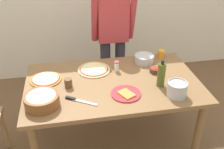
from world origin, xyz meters
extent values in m
plane|color=brown|center=(0.00, 0.00, 0.00)|extent=(8.00, 8.00, 0.00)
cube|color=brown|center=(0.00, 0.00, 0.74)|extent=(1.60, 0.96, 0.04)
cylinder|color=brown|center=(0.72, -0.40, 0.36)|extent=(0.07, 0.07, 0.72)
cylinder|color=brown|center=(-0.72, 0.40, 0.36)|extent=(0.07, 0.07, 0.72)
cylinder|color=brown|center=(0.72, 0.40, 0.36)|extent=(0.07, 0.07, 0.72)
cylinder|color=#2D2D38|center=(0.05, 0.76, 0.42)|extent=(0.12, 0.12, 0.85)
cylinder|color=#2D2D38|center=(0.23, 0.76, 0.42)|extent=(0.12, 0.12, 0.85)
cube|color=#B7383D|center=(0.14, 0.76, 1.12)|extent=(0.34, 0.20, 0.55)
cylinder|color=#B7383D|center=(-0.07, 0.71, 1.12)|extent=(0.07, 0.21, 0.55)
cylinder|color=#B7383D|center=(0.35, 0.71, 1.12)|extent=(0.07, 0.21, 0.55)
cylinder|color=#A37A4C|center=(-1.08, 0.13, 0.23)|extent=(0.04, 0.04, 0.45)
cylinder|color=beige|center=(-0.15, 0.24, 0.77)|extent=(0.32, 0.32, 0.01)
cylinder|color=#B22D1E|center=(-0.15, 0.24, 0.77)|extent=(0.28, 0.28, 0.00)
cylinder|color=beige|center=(-0.15, 0.24, 0.78)|extent=(0.26, 0.26, 0.00)
cylinder|color=#C67A33|center=(-0.61, 0.15, 0.77)|extent=(0.29, 0.29, 0.01)
cylinder|color=#B22D1E|center=(-0.61, 0.15, 0.77)|extent=(0.26, 0.26, 0.00)
cylinder|color=beige|center=(-0.61, 0.15, 0.78)|extent=(0.24, 0.24, 0.00)
cylinder|color=red|center=(0.07, -0.22, 0.77)|extent=(0.26, 0.26, 0.01)
cube|color=#CC8438|center=(0.07, -0.24, 0.78)|extent=(0.15, 0.17, 0.01)
cylinder|color=brown|center=(-0.63, -0.25, 0.81)|extent=(0.28, 0.28, 0.10)
ellipsoid|color=beige|center=(-0.63, -0.25, 0.85)|extent=(0.25, 0.25, 0.05)
cylinder|color=#B7B7BC|center=(0.39, 0.32, 0.80)|extent=(0.20, 0.20, 0.08)
cylinder|color=#4C2D1E|center=(0.44, 0.10, 0.78)|extent=(0.11, 0.11, 0.04)
ellipsoid|color=#9E3323|center=(0.44, 0.10, 0.80)|extent=(0.10, 0.10, 0.05)
cylinder|color=#47561E|center=(0.41, -0.14, 0.87)|extent=(0.07, 0.07, 0.22)
cylinder|color=black|center=(0.41, -0.14, 1.00)|extent=(0.03, 0.03, 0.04)
cylinder|color=#B7B7BC|center=(0.49, -0.31, 0.82)|extent=(0.17, 0.17, 0.12)
torus|color=#A5A5AD|center=(0.49, -0.31, 0.88)|extent=(0.17, 0.17, 0.01)
cylinder|color=orange|center=(0.60, 0.39, 0.80)|extent=(0.07, 0.07, 0.08)
cylinder|color=brown|center=(-0.41, -0.01, 0.80)|extent=(0.07, 0.07, 0.08)
cylinder|color=white|center=(0.07, 0.19, 0.81)|extent=(0.04, 0.04, 0.09)
cylinder|color=#D84C66|center=(0.07, 0.19, 0.86)|extent=(0.04, 0.04, 0.02)
cube|color=silver|center=(-0.28, -0.27, 0.76)|extent=(0.20, 0.14, 0.01)
cube|color=black|center=(-0.40, -0.20, 0.77)|extent=(0.09, 0.07, 0.02)
camera|label=1|loc=(-0.38, -2.00, 2.06)|focal=41.85mm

